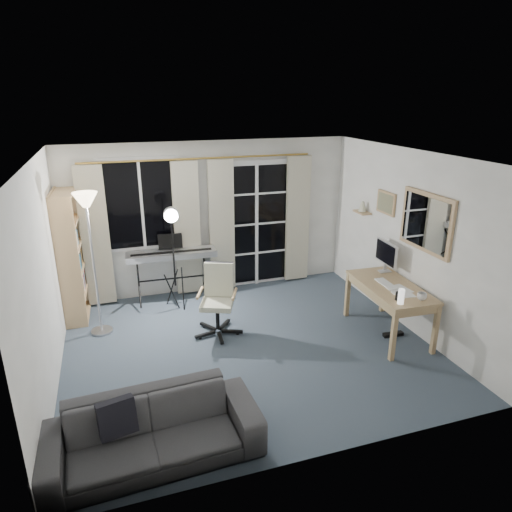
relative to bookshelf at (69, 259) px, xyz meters
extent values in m
cube|color=#3B4855|center=(2.12, -1.60, -0.88)|extent=(4.50, 4.00, 0.02)
cube|color=white|center=(1.07, 0.38, 0.63)|extent=(1.20, 0.06, 1.40)
cube|color=black|center=(1.07, 0.35, 0.63)|extent=(1.10, 0.02, 1.30)
cube|color=white|center=(1.07, 0.34, 0.63)|extent=(0.04, 0.03, 1.30)
cube|color=white|center=(2.87, 0.38, 0.15)|extent=(1.32, 0.06, 2.11)
cube|color=black|center=(2.57, 0.35, 0.15)|extent=(0.55, 0.02, 1.95)
cube|color=black|center=(3.17, 0.35, 0.15)|extent=(0.55, 0.02, 1.95)
cube|color=white|center=(2.87, 0.34, 0.15)|extent=(0.05, 0.04, 2.05)
cube|color=white|center=(2.87, 0.34, -0.32)|extent=(1.15, 0.03, 0.03)
cube|color=white|center=(2.87, 0.34, 0.18)|extent=(1.15, 0.03, 0.03)
cube|color=white|center=(2.87, 0.34, 0.68)|extent=(1.15, 0.03, 0.03)
cylinder|color=gold|center=(1.97, 0.30, 1.28)|extent=(3.50, 0.03, 0.03)
cube|color=beige|center=(0.37, 0.28, 0.21)|extent=(0.40, 0.07, 2.10)
cube|color=beige|center=(1.72, 0.28, 0.21)|extent=(0.40, 0.07, 2.10)
cube|color=beige|center=(2.27, 0.28, 0.21)|extent=(0.40, 0.07, 2.10)
cube|color=beige|center=(3.57, 0.28, 0.21)|extent=(0.40, 0.07, 2.10)
cube|color=tan|center=(0.02, -0.40, 0.05)|extent=(0.29, 0.04, 1.84)
cube|color=tan|center=(0.05, 0.43, 0.05)|extent=(0.29, 0.04, 1.84)
cube|color=tan|center=(-0.10, 0.02, 0.05)|extent=(0.06, 0.83, 1.84)
cube|color=tan|center=(0.03, 0.01, -0.84)|extent=(0.32, 0.84, 0.02)
cube|color=tan|center=(0.03, 0.01, -0.50)|extent=(0.32, 0.84, 0.02)
cube|color=tan|center=(0.03, 0.01, -0.16)|extent=(0.32, 0.84, 0.02)
cube|color=tan|center=(0.03, 0.01, 0.19)|extent=(0.32, 0.84, 0.02)
cube|color=tan|center=(0.03, 0.01, 0.54)|extent=(0.32, 0.84, 0.02)
cube|color=tan|center=(0.03, 0.01, 0.94)|extent=(0.32, 0.84, 0.02)
cube|color=white|center=(0.04, -0.33, -0.37)|extent=(0.21, 0.06, 0.24)
cube|color=#B67D4B|center=(0.04, -0.24, -0.40)|extent=(0.21, 0.05, 0.19)
cube|color=#2A2A2A|center=(0.05, -0.16, -0.39)|extent=(0.21, 0.04, 0.21)
cube|color=#B67D4B|center=(0.05, -0.09, -0.36)|extent=(0.21, 0.04, 0.27)
cube|color=white|center=(0.05, -0.02, -0.39)|extent=(0.21, 0.05, 0.21)
cube|color=#B9344C|center=(0.05, 0.07, -0.38)|extent=(0.21, 0.04, 0.22)
cube|color=teal|center=(0.06, 0.14, -0.38)|extent=(0.21, 0.05, 0.22)
cube|color=#B67D4B|center=(0.06, 0.22, -0.39)|extent=(0.21, 0.04, 0.21)
cube|color=#B9344C|center=(0.06, 0.28, -0.38)|extent=(0.21, 0.06, 0.22)
cube|color=#2A2A2A|center=(0.06, 0.37, -0.37)|extent=(0.21, 0.03, 0.24)
cube|color=teal|center=(0.04, -0.33, -0.02)|extent=(0.21, 0.04, 0.25)
cube|color=#2A2A2A|center=(0.04, -0.26, -0.02)|extent=(0.21, 0.06, 0.25)
cube|color=#2A2A2A|center=(0.05, -0.17, -0.04)|extent=(0.21, 0.04, 0.21)
cube|color=teal|center=(0.05, -0.10, -0.04)|extent=(0.21, 0.04, 0.20)
cube|color=teal|center=(0.05, -0.03, -0.04)|extent=(0.21, 0.04, 0.21)
cube|color=#2A2A2A|center=(0.05, 0.04, -0.02)|extent=(0.21, 0.04, 0.25)
cube|color=#2A2A2A|center=(0.05, 0.10, -0.04)|extent=(0.21, 0.05, 0.20)
cube|color=gold|center=(0.06, 0.18, -0.04)|extent=(0.21, 0.04, 0.21)
cube|color=#B67D4B|center=(0.06, 0.26, -0.03)|extent=(0.21, 0.03, 0.22)
cube|color=#2A2A2A|center=(0.06, 0.32, -0.04)|extent=(0.21, 0.03, 0.21)
cube|color=#B9344C|center=(0.04, -0.33, 0.34)|extent=(0.21, 0.04, 0.26)
cube|color=#2A2A2A|center=(0.04, -0.26, 0.31)|extent=(0.21, 0.03, 0.20)
cube|color=white|center=(0.04, -0.19, 0.34)|extent=(0.21, 0.04, 0.28)
cube|color=white|center=(0.05, -0.13, 0.33)|extent=(0.21, 0.04, 0.25)
cube|color=#B67D4B|center=(0.05, -0.06, 0.31)|extent=(0.21, 0.04, 0.20)
cube|color=teal|center=(0.05, 0.01, 0.31)|extent=(0.21, 0.05, 0.21)
cylinder|color=#B2B2B7|center=(0.35, -0.63, -0.86)|extent=(0.29, 0.29, 0.03)
cylinder|color=#B2B2B7|center=(0.35, -0.63, 0.04)|extent=(0.03, 0.03, 1.78)
cone|color=#FFE5B2|center=(0.35, -0.63, 0.96)|extent=(0.31, 0.31, 0.18)
cylinder|color=black|center=(0.92, 0.12, -0.51)|extent=(0.06, 0.65, 0.59)
cylinder|color=black|center=(0.92, 0.12, -0.51)|extent=(0.06, 0.65, 0.59)
cylinder|color=black|center=(1.96, 0.08, -0.51)|extent=(0.06, 0.65, 0.59)
cylinder|color=black|center=(1.96, 0.08, -0.51)|extent=(0.06, 0.65, 0.59)
cylinder|color=black|center=(1.44, 0.10, -0.51)|extent=(1.04, 0.07, 0.02)
cube|color=silver|center=(1.44, 0.10, -0.11)|extent=(1.37, 0.40, 0.09)
cube|color=white|center=(1.43, 0.01, -0.08)|extent=(1.25, 0.20, 0.02)
cube|color=black|center=(1.44, 0.06, -0.07)|extent=(1.21, 0.14, 0.01)
cube|color=black|center=(1.44, 0.20, 0.06)|extent=(0.37, 0.09, 0.23)
cylinder|color=black|center=(1.54, -0.19, -0.58)|extent=(0.05, 0.25, 0.64)
cylinder|color=black|center=(1.39, -0.08, -0.58)|extent=(0.20, 0.16, 0.64)
cylinder|color=black|center=(1.37, -0.26, -0.58)|extent=(0.23, 0.11, 0.64)
cylinder|color=black|center=(1.43, -0.18, 0.04)|extent=(0.03, 0.03, 1.10)
cylinder|color=silver|center=(1.42, -0.23, 0.59)|extent=(0.22, 0.14, 0.21)
cylinder|color=white|center=(1.42, -0.29, 0.59)|extent=(0.18, 0.04, 0.18)
cube|color=black|center=(2.02, -1.23, -0.83)|extent=(0.28, 0.15, 0.04)
cylinder|color=black|center=(2.08, -1.26, -0.85)|extent=(0.06, 0.06, 0.04)
cube|color=black|center=(1.96, -1.01, -0.83)|extent=(0.22, 0.24, 0.04)
cylinder|color=black|center=(2.01, -0.96, -0.85)|extent=(0.06, 0.06, 0.04)
cube|color=black|center=(1.73, -0.99, -0.83)|extent=(0.19, 0.26, 0.04)
cylinder|color=black|center=(1.70, -0.93, -0.85)|extent=(0.06, 0.06, 0.04)
cube|color=black|center=(1.65, -1.20, -0.83)|extent=(0.29, 0.11, 0.04)
cylinder|color=black|center=(1.58, -1.22, -0.85)|extent=(0.06, 0.06, 0.04)
cube|color=black|center=(1.82, -1.35, -0.83)|extent=(0.07, 0.29, 0.04)
cylinder|color=black|center=(1.82, -1.42, -0.85)|extent=(0.06, 0.06, 0.04)
cylinder|color=black|center=(1.84, -1.16, -0.62)|extent=(0.07, 0.07, 0.35)
cube|color=beige|center=(1.84, -1.16, -0.43)|extent=(0.53, 0.53, 0.07)
cube|color=beige|center=(1.91, -0.98, -0.16)|extent=(0.40, 0.25, 0.46)
cube|color=black|center=(1.92, -0.95, -0.15)|extent=(0.38, 0.22, 0.43)
cylinder|color=tan|center=(1.63, -1.05, -0.29)|extent=(0.17, 0.34, 0.04)
cylinder|color=tan|center=(2.06, -1.23, -0.29)|extent=(0.17, 0.34, 0.04)
cube|color=#A37C53|center=(4.00, -1.85, -0.19)|extent=(0.72, 1.34, 0.04)
cube|color=#A37C53|center=(4.00, -1.85, -0.26)|extent=(0.68, 1.30, 0.09)
cube|color=#A37C53|center=(3.68, -2.45, -0.54)|extent=(0.06, 0.06, 0.66)
cube|color=#A37C53|center=(4.26, -2.47, -0.54)|extent=(0.06, 0.06, 0.66)
cube|color=#A37C53|center=(3.74, -1.22, -0.54)|extent=(0.06, 0.06, 0.66)
cube|color=#A37C53|center=(4.32, -1.25, -0.54)|extent=(0.06, 0.06, 0.66)
cube|color=silver|center=(4.20, -1.40, -0.17)|extent=(0.17, 0.12, 0.01)
cube|color=silver|center=(4.20, -1.40, -0.04)|extent=(0.04, 0.03, 0.21)
cube|color=silver|center=(4.20, -1.40, 0.11)|extent=(0.06, 0.50, 0.32)
cube|color=black|center=(4.18, -1.39, 0.11)|extent=(0.03, 0.47, 0.28)
cube|color=white|center=(3.96, -1.80, -0.16)|extent=(0.15, 0.40, 0.02)
cube|color=white|center=(3.90, -2.08, -0.16)|extent=(0.06, 0.10, 0.02)
cube|color=white|center=(4.05, -1.99, -0.17)|extent=(0.23, 0.30, 0.01)
cube|color=white|center=(4.01, -2.18, -0.17)|extent=(0.21, 0.17, 0.00)
cube|color=black|center=(3.82, -2.26, -0.12)|extent=(0.05, 0.04, 0.11)
cylinder|color=white|center=(3.80, -2.36, -0.08)|extent=(0.08, 0.08, 0.19)
cube|color=black|center=(4.05, -1.95, -0.85)|extent=(0.28, 0.09, 0.05)
imported|color=silver|center=(4.10, -2.35, -0.12)|extent=(0.12, 0.10, 0.11)
cube|color=tan|center=(4.35, -1.95, 0.68)|extent=(0.04, 0.94, 0.74)
cube|color=white|center=(4.33, -1.95, 0.68)|extent=(0.01, 0.84, 0.64)
cube|color=tan|center=(4.35, -1.05, 0.73)|extent=(0.03, 0.42, 0.32)
cube|color=#43876A|center=(4.34, -1.05, 0.73)|extent=(0.00, 0.36, 0.26)
cube|color=tan|center=(4.28, -0.55, 0.48)|extent=(0.16, 0.30, 0.02)
cone|color=beige|center=(4.28, -0.55, 0.57)|extent=(0.12, 0.12, 0.15)
imported|color=#302F32|center=(0.77, -3.15, -0.50)|extent=(1.91, 0.64, 0.74)
cube|color=black|center=(0.50, -3.07, -0.44)|extent=(0.35, 0.24, 0.33)
camera|label=1|loc=(0.63, -6.50, 2.18)|focal=32.00mm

